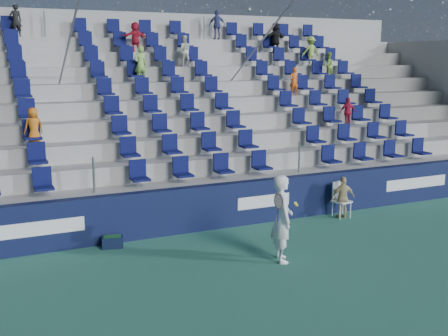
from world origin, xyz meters
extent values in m
plane|color=#31745C|center=(0.00, 0.00, 0.00)|extent=(70.00, 70.00, 0.00)
cube|color=#10173B|center=(0.00, 3.15, 0.60)|extent=(24.00, 0.30, 1.20)
cube|color=white|center=(-5.00, 2.99, 0.62)|extent=(3.20, 0.02, 0.34)
cube|color=white|center=(1.50, 2.99, 0.62)|extent=(1.60, 0.02, 0.34)
cube|color=white|center=(7.00, 2.99, 0.62)|extent=(2.40, 0.02, 0.34)
cube|color=#A4A49F|center=(0.00, 3.72, 0.60)|extent=(24.00, 0.85, 1.20)
cube|color=#A4A49F|center=(0.00, 4.57, 0.85)|extent=(24.00, 0.85, 1.70)
cube|color=#A4A49F|center=(0.00, 5.42, 1.10)|extent=(24.00, 0.85, 2.20)
cube|color=#A4A49F|center=(0.00, 6.28, 1.35)|extent=(24.00, 0.85, 2.70)
cube|color=#A4A49F|center=(0.00, 7.12, 1.60)|extent=(24.00, 0.85, 3.20)
cube|color=#A4A49F|center=(0.00, 7.97, 1.85)|extent=(24.00, 0.85, 3.70)
cube|color=#A4A49F|center=(0.00, 8.82, 2.10)|extent=(24.00, 0.85, 4.20)
cube|color=#A4A49F|center=(0.00, 9.68, 2.35)|extent=(24.00, 0.85, 4.70)
cube|color=#A4A49F|center=(0.00, 10.52, 2.60)|extent=(24.00, 0.85, 5.20)
cube|color=#A4A49F|center=(0.00, 11.20, 3.10)|extent=(24.00, 0.50, 6.20)
cube|color=#A4A49F|center=(11.85, 7.12, 2.60)|extent=(0.30, 7.65, 5.20)
cube|color=#0B1044|center=(0.00, 3.72, 1.55)|extent=(16.05, 0.50, 0.70)
cube|color=#0B1044|center=(0.00, 4.57, 2.05)|extent=(16.05, 0.50, 0.70)
cube|color=#0B1044|center=(0.00, 5.42, 2.55)|extent=(16.05, 0.50, 0.70)
cube|color=#0B1044|center=(0.00, 6.28, 3.05)|extent=(16.05, 0.50, 0.70)
cube|color=#0B1044|center=(0.00, 7.12, 3.55)|extent=(16.05, 0.50, 0.70)
cube|color=#0B1044|center=(0.00, 7.97, 4.05)|extent=(16.05, 0.50, 0.70)
cube|color=#0B1044|center=(0.00, 8.82, 4.55)|extent=(16.05, 0.50, 0.70)
cube|color=#0B1044|center=(0.00, 9.68, 5.05)|extent=(16.05, 0.50, 0.70)
cube|color=#0B1044|center=(0.00, 10.52, 5.55)|extent=(16.05, 0.50, 0.70)
cylinder|color=gray|center=(-3.00, 7.12, 4.35)|extent=(0.06, 7.68, 4.55)
cylinder|color=gray|center=(3.00, 7.12, 4.35)|extent=(0.06, 7.68, 4.55)
imported|color=#7FBD4B|center=(-0.43, 7.92, 4.29)|extent=(0.47, 0.34, 1.18)
imported|color=#C76517|center=(-4.16, 5.38, 2.71)|extent=(0.56, 0.42, 1.03)
imported|color=black|center=(-3.96, 10.47, 5.74)|extent=(0.43, 0.32, 1.08)
imported|color=red|center=(-0.09, 9.62, 5.22)|extent=(1.01, 0.54, 1.04)
imported|color=#3A4380|center=(3.48, 10.47, 5.76)|extent=(0.69, 0.36, 1.13)
imported|color=beige|center=(1.41, 8.77, 4.74)|extent=(0.60, 0.51, 1.08)
imported|color=black|center=(5.62, 9.62, 5.29)|extent=(1.15, 0.62, 1.18)
imported|color=#98C24D|center=(6.72, 8.77, 4.76)|extent=(0.76, 0.49, 1.12)
imported|color=#88B649|center=(6.96, 7.92, 4.21)|extent=(0.52, 0.42, 1.02)
imported|color=orange|center=(4.93, 7.08, 3.69)|extent=(0.36, 0.24, 0.98)
imported|color=#BE193A|center=(6.04, 5.38, 2.70)|extent=(0.61, 0.34, 0.99)
imported|color=white|center=(0.44, 0.24, 0.99)|extent=(0.67, 0.83, 1.98)
cylinder|color=navy|center=(0.19, -0.01, 1.16)|extent=(0.03, 0.03, 0.28)
torus|color=black|center=(0.19, -0.01, 1.46)|extent=(0.30, 0.17, 0.28)
plane|color=#262626|center=(0.19, -0.01, 1.46)|extent=(0.30, 0.16, 0.29)
sphere|color=gold|center=(0.69, 0.04, 1.32)|extent=(0.07, 0.07, 0.07)
sphere|color=gold|center=(0.69, 0.10, 1.35)|extent=(0.07, 0.07, 0.07)
cube|color=white|center=(3.80, 2.55, 0.47)|extent=(0.54, 0.54, 0.04)
cube|color=white|center=(3.80, 2.76, 0.75)|extent=(0.44, 0.15, 0.55)
cylinder|color=white|center=(3.62, 2.37, 0.22)|extent=(0.03, 0.03, 0.45)
cylinder|color=white|center=(3.98, 2.37, 0.22)|extent=(0.03, 0.03, 0.45)
cylinder|color=white|center=(3.62, 2.73, 0.22)|extent=(0.03, 0.03, 0.45)
cylinder|color=white|center=(3.98, 2.73, 0.22)|extent=(0.03, 0.03, 0.45)
imported|color=tan|center=(3.80, 2.50, 0.60)|extent=(0.75, 0.41, 1.21)
cube|color=#0F1A38|center=(-2.80, 2.75, 0.14)|extent=(0.56, 0.43, 0.27)
cube|color=#1E662D|center=(-2.80, 2.75, 0.20)|extent=(0.45, 0.32, 0.16)
camera|label=1|loc=(-5.81, -10.12, 4.50)|focal=45.00mm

